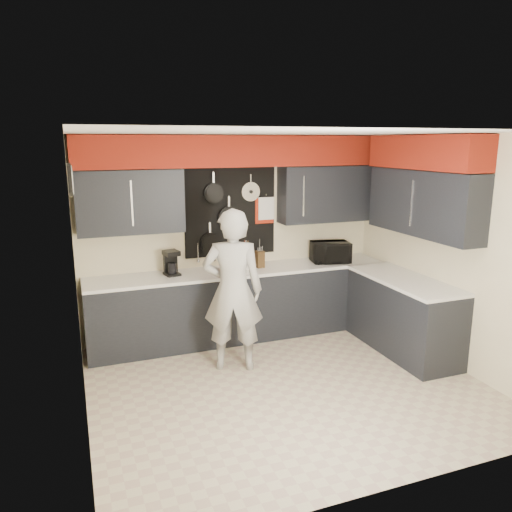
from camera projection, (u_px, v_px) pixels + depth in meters
name	position (u px, v px, depth m)	size (l,w,h in m)	color
ground	(286.00, 385.00, 5.28)	(4.00, 4.00, 0.00)	#BCB292
back_wall_assembly	(238.00, 183.00, 6.29)	(4.00, 0.36, 2.60)	#F4E8BC
right_wall_assembly	(427.00, 193.00, 5.71)	(0.36, 3.50, 2.60)	#F4E8BC
left_wall_assembly	(77.00, 282.00, 4.31)	(0.05, 3.50, 2.60)	#F4E8BC
base_cabinets	(286.00, 307.00, 6.37)	(3.95, 2.20, 0.92)	black
microwave	(330.00, 252.00, 6.73)	(0.50, 0.34, 0.28)	black
knife_block	(260.00, 259.00, 6.46)	(0.10, 0.10, 0.22)	#342110
utensil_crock	(246.00, 262.00, 6.39)	(0.13, 0.13, 0.17)	white
coffee_maker	(171.00, 262.00, 6.10)	(0.20, 0.23, 0.31)	black
person	(233.00, 290.00, 5.50)	(0.67, 0.44, 1.83)	#ACACA9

